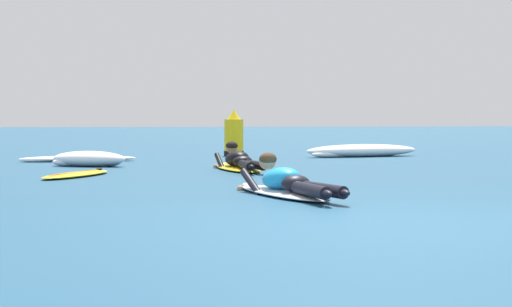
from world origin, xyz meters
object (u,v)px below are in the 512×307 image
drifting_surfboard (77,174)px  channel_marker_buoy (234,137)px  surfer_near (286,184)px  surfer_far (239,163)px

drifting_surfboard → channel_marker_buoy: 7.26m
drifting_surfboard → surfer_near: bearing=-54.5°
channel_marker_buoy → drifting_surfboard: bearing=-117.0°
surfer_far → drifting_surfboard: (-2.70, -1.07, -0.10)m
drifting_surfboard → channel_marker_buoy: (3.29, 6.46, 0.41)m
surfer_near → channel_marker_buoy: (0.67, 10.13, 0.31)m
surfer_far → drifting_surfboard: bearing=-158.4°
surfer_far → channel_marker_buoy: bearing=83.7°
surfer_near → surfer_far: same height
surfer_far → channel_marker_buoy: channel_marker_buoy is taller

